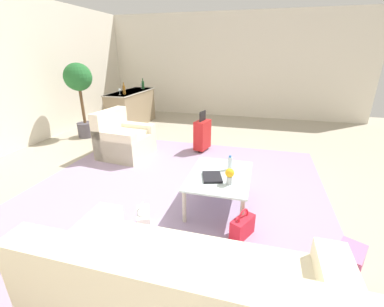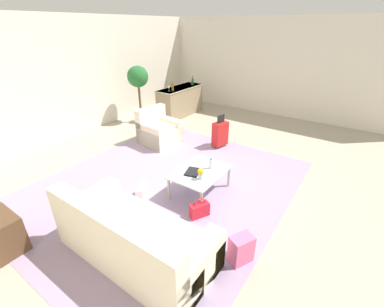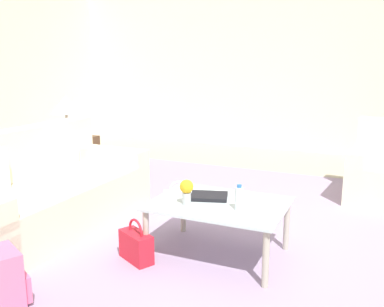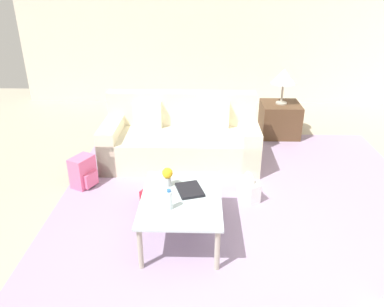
% 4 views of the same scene
% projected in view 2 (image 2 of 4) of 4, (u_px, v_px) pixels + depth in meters
% --- Properties ---
extents(ground_plane, '(12.00, 12.00, 0.00)m').
position_uv_depth(ground_plane, '(190.00, 175.00, 5.39)').
color(ground_plane, '#A89E89').
extents(wall_back, '(10.24, 0.12, 3.10)m').
position_uv_depth(wall_back, '(65.00, 79.00, 6.77)').
color(wall_back, silver).
rests_on(wall_back, ground).
extents(wall_right, '(0.12, 8.00, 3.10)m').
position_uv_depth(wall_right, '(279.00, 68.00, 8.41)').
color(wall_right, silver).
rests_on(wall_right, ground).
extents(area_rug, '(5.20, 4.40, 0.01)m').
position_uv_depth(area_rug, '(165.00, 185.00, 5.05)').
color(area_rug, '#9984A3').
rests_on(area_rug, ground).
extents(couch, '(0.99, 2.14, 0.94)m').
position_uv_depth(couch, '(131.00, 241.00, 3.33)').
color(couch, beige).
rests_on(couch, ground).
extents(armchair, '(0.98, 0.97, 0.91)m').
position_uv_depth(armchair, '(158.00, 131.00, 6.77)').
color(armchair, beige).
rests_on(armchair, ground).
extents(coffee_table, '(1.07, 0.79, 0.46)m').
position_uv_depth(coffee_table, '(200.00, 174.00, 4.66)').
color(coffee_table, silver).
rests_on(coffee_table, ground).
extents(water_bottle, '(0.06, 0.06, 0.20)m').
position_uv_depth(water_bottle, '(211.00, 164.00, 4.69)').
color(water_bottle, silver).
rests_on(water_bottle, coffee_table).
extents(coffee_table_book, '(0.36, 0.31, 0.03)m').
position_uv_depth(coffee_table_book, '(193.00, 172.00, 4.59)').
color(coffee_table_book, black).
rests_on(coffee_table_book, coffee_table).
extents(flower_vase, '(0.11, 0.11, 0.21)m').
position_uv_depth(flower_vase, '(201.00, 173.00, 4.35)').
color(flower_vase, '#B2B7BC').
rests_on(flower_vase, coffee_table).
extents(bar_console, '(1.85, 0.66, 0.96)m').
position_uv_depth(bar_console, '(180.00, 101.00, 8.77)').
color(bar_console, '#937F60').
rests_on(bar_console, ground).
extents(wine_glass_leftmost, '(0.08, 0.08, 0.15)m').
position_uv_depth(wine_glass_leftmost, '(169.00, 88.00, 8.03)').
color(wine_glass_leftmost, silver).
rests_on(wine_glass_leftmost, bar_console).
extents(wine_glass_left_of_centre, '(0.08, 0.08, 0.15)m').
position_uv_depth(wine_glass_left_of_centre, '(192.00, 81.00, 8.95)').
color(wine_glass_left_of_centre, silver).
rests_on(wine_glass_left_of_centre, bar_console).
extents(wine_bottle_amber, '(0.07, 0.07, 0.30)m').
position_uv_depth(wine_bottle_amber, '(173.00, 87.00, 8.04)').
color(wine_bottle_amber, brown).
rests_on(wine_bottle_amber, bar_console).
extents(wine_bottle_green, '(0.07, 0.07, 0.30)m').
position_uv_depth(wine_bottle_green, '(193.00, 81.00, 8.86)').
color(wine_bottle_green, '#194C23').
rests_on(wine_bottle_green, bar_console).
extents(suitcase_red, '(0.44, 0.31, 0.85)m').
position_uv_depth(suitcase_red, '(220.00, 133.00, 6.51)').
color(suitcase_red, red).
rests_on(suitcase_red, ground).
extents(handbag_white, '(0.35, 0.27, 0.36)m').
position_uv_depth(handbag_white, '(142.00, 192.00, 4.64)').
color(handbag_white, white).
rests_on(handbag_white, ground).
extents(handbag_red, '(0.35, 0.27, 0.36)m').
position_uv_depth(handbag_red, '(199.00, 210.00, 4.18)').
color(handbag_red, red).
rests_on(handbag_red, ground).
extents(backpack_pink, '(0.36, 0.34, 0.40)m').
position_uv_depth(backpack_pink, '(241.00, 249.00, 3.37)').
color(backpack_pink, pink).
rests_on(backpack_pink, ground).
extents(potted_ficus, '(0.63, 0.63, 1.75)m').
position_uv_depth(potted_ficus, '(138.00, 84.00, 7.80)').
color(potted_ficus, '#514C56').
rests_on(potted_ficus, ground).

